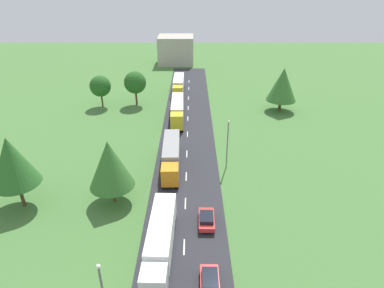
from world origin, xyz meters
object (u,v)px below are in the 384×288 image
(tree_pine, at_px, (14,161))
(tree_ash, at_px, (111,164))
(truck_third, at_px, (179,109))
(lamppost_second, at_px, (229,142))
(car_third, at_px, (208,219))
(tree_birch, at_px, (102,86))
(truck_lead, at_px, (162,239))
(car_second, at_px, (211,284))
(tree_lime, at_px, (284,85))
(tree_elm, at_px, (137,83))
(distant_building, at_px, (178,50))
(truck_second, at_px, (173,155))
(truck_fourth, at_px, (180,85))

(tree_pine, bearing_deg, tree_ash, 4.54)
(truck_third, xyz_separation_m, lamppost_second, (8.44, -19.51, 2.34))
(car_third, distance_m, tree_birch, 46.20)
(tree_birch, relative_size, tree_ash, 0.80)
(truck_lead, relative_size, tree_birch, 1.77)
(tree_pine, bearing_deg, lamppost_second, 19.41)
(lamppost_second, bearing_deg, truck_lead, -115.77)
(tree_ash, bearing_deg, car_second, -49.01)
(lamppost_second, bearing_deg, tree_lime, 59.80)
(lamppost_second, distance_m, tree_lime, 28.15)
(truck_third, height_order, tree_elm, tree_elm)
(car_second, relative_size, car_third, 1.11)
(tree_birch, relative_size, tree_pine, 0.72)
(tree_elm, bearing_deg, distant_building, 79.59)
(car_second, bearing_deg, car_third, 89.74)
(truck_third, bearing_deg, truck_second, -90.61)
(truck_lead, bearing_deg, truck_third, 89.53)
(truck_fourth, xyz_separation_m, distant_building, (-1.99, 32.02, 2.31))
(truck_lead, height_order, lamppost_second, lamppost_second)
(truck_third, bearing_deg, tree_birch, 157.16)
(car_second, height_order, tree_lime, tree_lime)
(tree_birch, distance_m, tree_pine, 36.66)
(distant_building, bearing_deg, truck_fourth, -86.45)
(tree_ash, relative_size, tree_lime, 0.94)
(tree_ash, bearing_deg, tree_elm, 93.96)
(car_third, height_order, tree_elm, tree_elm)
(distant_building, bearing_deg, tree_lime, -60.75)
(tree_ash, distance_m, tree_lime, 44.56)
(car_second, bearing_deg, tree_pine, 151.39)
(car_third, xyz_separation_m, tree_elm, (-14.67, 41.39, 4.50))
(truck_fourth, relative_size, tree_birch, 1.66)
(tree_birch, bearing_deg, truck_second, -56.97)
(tree_elm, distance_m, tree_ash, 36.90)
(truck_second, relative_size, car_second, 2.87)
(lamppost_second, bearing_deg, tree_birch, 134.01)
(truck_third, height_order, car_second, truck_third)
(car_second, relative_size, tree_birch, 0.61)
(car_third, xyz_separation_m, tree_pine, (-23.84, 3.66, 5.96))
(lamppost_second, bearing_deg, tree_ash, -150.96)
(truck_second, relative_size, distant_building, 1.09)
(car_second, xyz_separation_m, car_third, (0.04, 9.31, -0.04))
(truck_lead, xyz_separation_m, truck_third, (0.31, 37.62, 0.01))
(car_second, height_order, tree_birch, tree_birch)
(truck_second, xyz_separation_m, tree_ash, (-7.12, -8.97, 3.69))
(lamppost_second, height_order, tree_ash, tree_ash)
(truck_second, relative_size, tree_pine, 1.27)
(truck_lead, bearing_deg, tree_lime, 61.64)
(tree_elm, height_order, distant_building, distant_building)
(truck_second, distance_m, truck_fourth, 36.60)
(truck_second, xyz_separation_m, distant_building, (-2.17, 68.62, 2.35))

